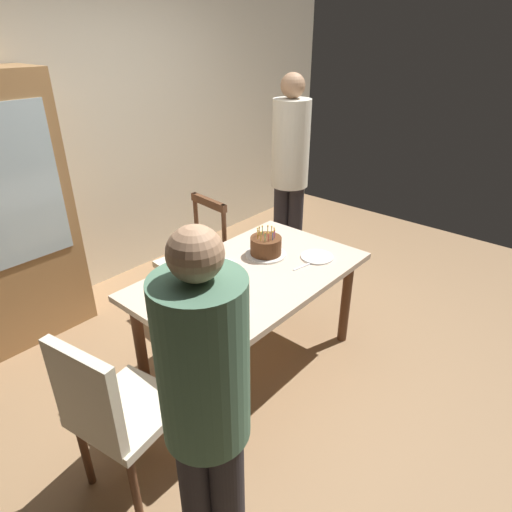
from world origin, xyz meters
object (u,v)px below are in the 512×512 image
object	(u,v)px
plate_near_celebrant	(229,312)
plate_near_guest	(317,257)
chair_upholstered	(112,410)
plate_far_side	(220,266)
dining_table	(251,285)
person_guest	(290,167)
person_celebrant	(206,403)
birthday_cake	(266,247)
chair_spindle_back	(194,262)

from	to	relation	value
plate_near_celebrant	plate_near_guest	world-z (taller)	same
chair_upholstered	plate_far_side	bearing A→B (deg)	17.83
dining_table	person_guest	xyz separation A→B (m)	(1.21, 0.61, 0.40)
plate_near_celebrant	person_guest	xyz separation A→B (m)	(1.62, 0.81, 0.30)
plate_near_guest	person_celebrant	bearing A→B (deg)	-161.00
person_celebrant	person_guest	bearing A→B (deg)	30.41
plate_near_guest	chair_upholstered	world-z (taller)	chair_upholstered
person_guest	plate_near_guest	bearing A→B (deg)	-133.05
person_guest	birthday_cake	bearing A→B (deg)	-151.30
chair_upholstered	person_guest	bearing A→B (deg)	17.71
plate_far_side	person_celebrant	size ratio (longest dim) A/B	0.14
plate_far_side	person_celebrant	xyz separation A→B (m)	(-0.99, -0.92, 0.18)
plate_far_side	plate_near_guest	world-z (taller)	same
plate_far_side	person_guest	distance (m)	1.38
person_celebrant	dining_table	bearing A→B (deg)	34.23
chair_spindle_back	person_guest	world-z (taller)	person_guest
plate_near_guest	person_guest	distance (m)	1.15
dining_table	plate_near_guest	size ratio (longest dim) A/B	6.80
plate_near_celebrant	person_guest	bearing A→B (deg)	26.63
birthday_cake	person_guest	size ratio (longest dim) A/B	0.15
chair_spindle_back	person_celebrant	world-z (taller)	person_celebrant
person_celebrant	person_guest	xyz separation A→B (m)	(2.27, 1.33, 0.13)
chair_upholstered	person_celebrant	world-z (taller)	person_celebrant
birthday_cake	chair_upholstered	xyz separation A→B (m)	(-1.39, -0.23, -0.26)
plate_near_guest	chair_upholstered	size ratio (longest dim) A/B	0.23
person_celebrant	person_guest	distance (m)	2.63
plate_far_side	plate_near_guest	size ratio (longest dim) A/B	1.00
dining_table	plate_far_side	distance (m)	0.24
birthday_cake	chair_upholstered	world-z (taller)	chair_upholstered
plate_near_celebrant	person_celebrant	xyz separation A→B (m)	(-0.65, -0.52, 0.18)
plate_far_side	person_guest	size ratio (longest dim) A/B	0.12
dining_table	plate_near_celebrant	bearing A→B (deg)	-153.81
chair_spindle_back	person_celebrant	bearing A→B (deg)	-130.01
birthday_cake	chair_spindle_back	bearing A→B (deg)	95.47
dining_table	birthday_cake	size ratio (longest dim) A/B	5.34
dining_table	plate_near_guest	xyz separation A→B (m)	(0.45, -0.20, 0.10)
plate_far_side	person_celebrant	distance (m)	1.36
birthday_cake	person_celebrant	distance (m)	1.55
birthday_cake	chair_upholstered	bearing A→B (deg)	-170.75
chair_spindle_back	dining_table	bearing A→B (deg)	-103.80
dining_table	plate_near_guest	world-z (taller)	plate_near_guest
chair_spindle_back	plate_far_side	bearing A→B (deg)	-115.00
plate_near_celebrant	plate_far_side	distance (m)	0.53
plate_near_celebrant	plate_near_guest	distance (m)	0.86
plate_far_side	birthday_cake	bearing A→B (deg)	-19.35
dining_table	person_guest	bearing A→B (deg)	26.78
plate_far_side	chair_spindle_back	bearing A→B (deg)	65.00
chair_spindle_back	plate_near_guest	bearing A→B (deg)	-74.95
birthday_cake	plate_far_side	world-z (taller)	birthday_cake
dining_table	chair_spindle_back	xyz separation A→B (m)	(0.19, 0.77, -0.18)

